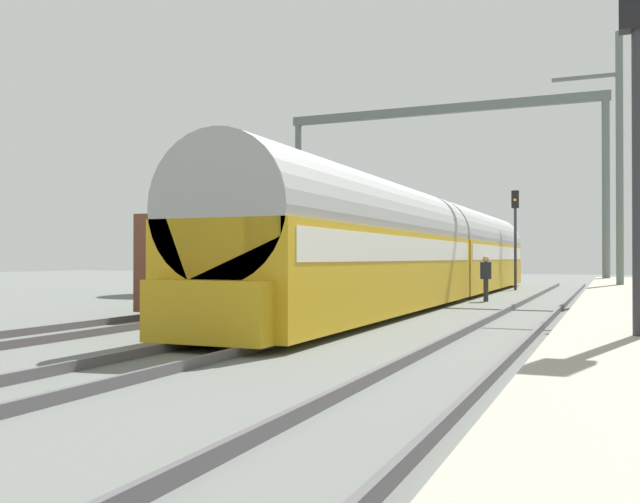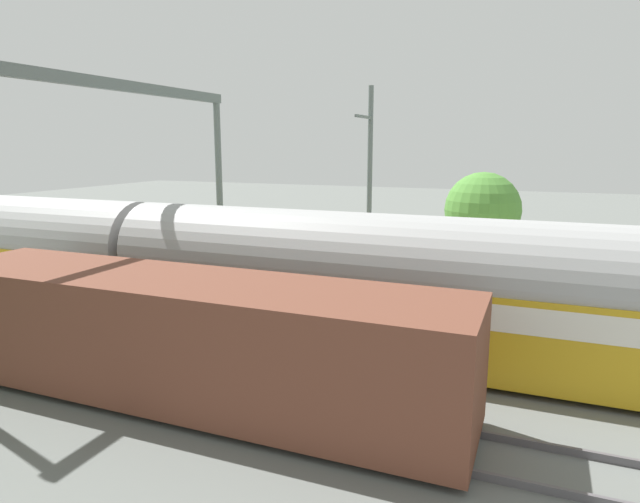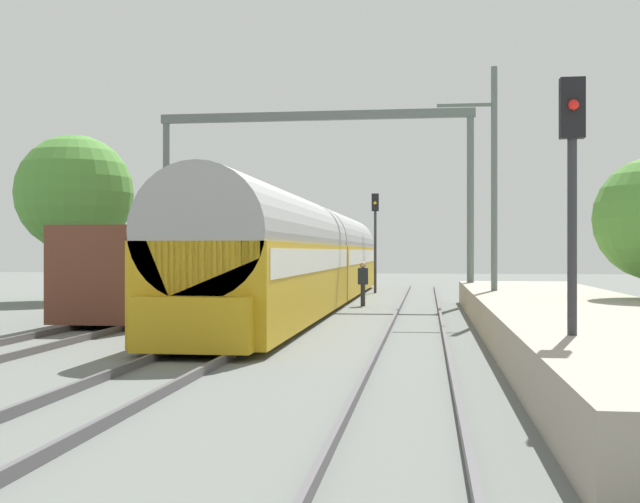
{
  "view_description": "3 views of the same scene",
  "coord_description": "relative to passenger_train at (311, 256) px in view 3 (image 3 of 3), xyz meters",
  "views": [
    {
      "loc": [
        6.46,
        -13.4,
        1.64
      ],
      "look_at": [
        0.0,
        1.9,
        1.8
      ],
      "focal_mm": 38.85,
      "sensor_mm": 36.0,
      "label": 1
    },
    {
      "loc": [
        -14.13,
        1.34,
        5.79
      ],
      "look_at": [
        1.28,
        7.58,
        2.55
      ],
      "focal_mm": 30.82,
      "sensor_mm": 36.0,
      "label": 2
    },
    {
      "loc": [
        4.58,
        -18.58,
        2.15
      ],
      "look_at": [
        0.0,
        15.99,
        2.14
      ],
      "focal_mm": 45.66,
      "sensor_mm": 36.0,
      "label": 3
    }
  ],
  "objects": [
    {
      "name": "tree_west_background",
      "position": [
        -10.61,
        1.72,
        2.68
      ],
      "size": [
        5.06,
        5.06,
        7.19
      ],
      "color": "#4C3826",
      "rests_on": "ground"
    },
    {
      "name": "catenary_gantry",
      "position": [
        0.0,
        1.09,
        3.69
      ],
      "size": [
        12.95,
        0.28,
        7.86
      ],
      "color": "slate",
      "rests_on": "ground"
    },
    {
      "name": "track_east",
      "position": [
        4.28,
        -13.21,
        -1.89
      ],
      "size": [
        1.52,
        60.0,
        0.16
      ],
      "color": "#575357",
      "rests_on": "ground"
    },
    {
      "name": "railway_signal_far",
      "position": [
        1.92,
        9.88,
        1.29
      ],
      "size": [
        0.36,
        0.3,
        5.1
      ],
      "color": "#2D2D33",
      "rests_on": "ground"
    },
    {
      "name": "railway_signal_near",
      "position": [
        6.71,
        -19.35,
        1.07
      ],
      "size": [
        0.36,
        0.3,
        4.72
      ],
      "color": "#2D2D33",
      "rests_on": "ground"
    },
    {
      "name": "catenary_pole_east_mid",
      "position": [
        6.63,
        -5.55,
        2.18
      ],
      "size": [
        1.9,
        0.2,
        8.0
      ],
      "color": "slate",
      "rests_on": "ground"
    },
    {
      "name": "person_crossing",
      "position": [
        2.07,
        -0.09,
        -0.94
      ],
      "size": [
        0.42,
        0.27,
        1.73
      ],
      "rotation": [
        0.0,
        0.0,
        0.08
      ],
      "color": "#2D2D2D",
      "rests_on": "ground"
    },
    {
      "name": "track_far_west",
      "position": [
        -4.28,
        -13.21,
        -1.89
      ],
      "size": [
        1.52,
        60.0,
        0.16
      ],
      "color": "#575357",
      "rests_on": "ground"
    },
    {
      "name": "platform",
      "position": [
        8.09,
        -11.21,
        -1.52
      ],
      "size": [
        4.4,
        28.0,
        0.9
      ],
      "color": "#A39989",
      "rests_on": "ground"
    },
    {
      "name": "freight_car",
      "position": [
        -4.28,
        -4.59,
        -0.5
      ],
      "size": [
        2.8,
        13.0,
        2.7
      ],
      "color": "brown",
      "rests_on": "ground"
    },
    {
      "name": "ground",
      "position": [
        0.0,
        -13.21,
        -1.97
      ],
      "size": [
        120.0,
        120.0,
        0.0
      ],
      "primitive_type": "plane",
      "color": "slate"
    },
    {
      "name": "passenger_train",
      "position": [
        0.0,
        0.0,
        0.0
      ],
      "size": [
        2.93,
        32.85,
        3.82
      ],
      "color": "gold",
      "rests_on": "ground"
    },
    {
      "name": "track_west",
      "position": [
        0.0,
        -13.21,
        -1.89
      ],
      "size": [
        1.52,
        60.0,
        0.16
      ],
      "color": "#575357",
      "rests_on": "ground"
    }
  ]
}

